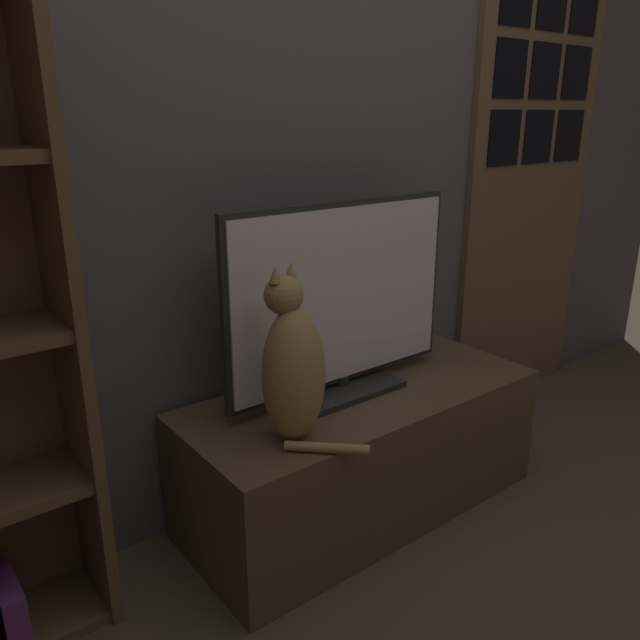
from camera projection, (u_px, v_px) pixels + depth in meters
wall_back at (306, 119)px, 2.03m from camera, size 4.80×0.05×2.60m
tv_stand at (361, 450)px, 2.14m from camera, size 1.23×0.52×0.44m
tv at (342, 304)px, 1.99m from camera, size 0.86×0.23×0.63m
cat at (292, 369)px, 1.71m from camera, size 0.23×0.31×0.50m
door at (531, 177)px, 2.79m from camera, size 0.84×0.04×2.05m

